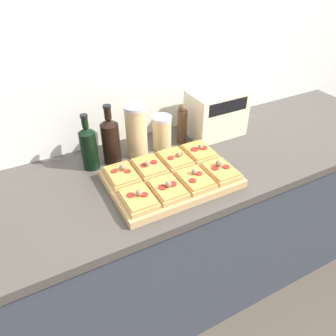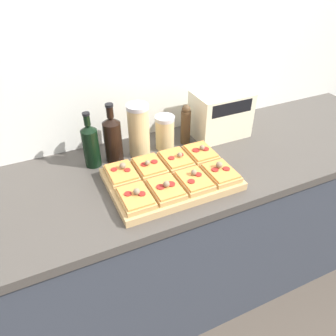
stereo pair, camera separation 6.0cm
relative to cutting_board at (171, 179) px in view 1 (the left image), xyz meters
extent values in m
cube|color=silver|center=(0.02, 0.45, 0.34)|extent=(6.00, 0.06, 2.50)
cube|color=#333842|center=(0.02, 0.10, -0.48)|extent=(2.60, 0.64, 0.86)
cube|color=#423D38|center=(0.02, 0.10, -0.04)|extent=(2.63, 0.67, 0.04)
cube|color=tan|center=(0.00, 0.00, 0.00)|extent=(0.51, 0.35, 0.03)
cube|color=tan|center=(-0.19, 0.08, 0.03)|extent=(0.11, 0.16, 0.02)
cube|color=#D6843D|center=(-0.19, 0.08, 0.04)|extent=(0.10, 0.14, 0.01)
cylinder|color=maroon|center=(-0.21, 0.10, 0.05)|extent=(0.03, 0.03, 0.00)
cylinder|color=maroon|center=(-0.16, 0.07, 0.05)|extent=(0.03, 0.03, 0.00)
sphere|color=#7F6B51|center=(-0.17, 0.10, 0.06)|extent=(0.03, 0.03, 0.03)
cube|color=tan|center=(-0.06, 0.08, 0.03)|extent=(0.11, 0.16, 0.02)
cube|color=#D6843D|center=(-0.06, 0.08, 0.04)|extent=(0.10, 0.14, 0.01)
cylinder|color=maroon|center=(-0.08, 0.08, 0.05)|extent=(0.03, 0.03, 0.00)
cylinder|color=maroon|center=(-0.04, 0.08, 0.05)|extent=(0.03, 0.03, 0.00)
sphere|color=#7F6B51|center=(-0.07, 0.08, 0.06)|extent=(0.02, 0.02, 0.02)
cube|color=tan|center=(0.06, 0.08, 0.03)|extent=(0.11, 0.16, 0.02)
cube|color=#D6843D|center=(0.06, 0.08, 0.04)|extent=(0.10, 0.14, 0.01)
cylinder|color=maroon|center=(0.04, 0.08, 0.05)|extent=(0.03, 0.03, 0.00)
cylinder|color=maroon|center=(0.09, 0.09, 0.05)|extent=(0.03, 0.03, 0.00)
sphere|color=#7F6B51|center=(0.08, 0.07, 0.05)|extent=(0.02, 0.02, 0.02)
cube|color=tan|center=(0.19, 0.08, 0.03)|extent=(0.11, 0.16, 0.02)
cube|color=#D6843D|center=(0.19, 0.08, 0.04)|extent=(0.10, 0.14, 0.01)
cylinder|color=maroon|center=(0.16, 0.09, 0.05)|extent=(0.03, 0.03, 0.00)
cylinder|color=maroon|center=(0.21, 0.08, 0.05)|extent=(0.03, 0.03, 0.00)
sphere|color=#7F6B51|center=(0.19, 0.08, 0.06)|extent=(0.02, 0.02, 0.02)
cube|color=tan|center=(-0.19, -0.08, 0.03)|extent=(0.11, 0.16, 0.02)
cube|color=#D6843D|center=(-0.19, -0.08, 0.04)|extent=(0.10, 0.14, 0.01)
cylinder|color=maroon|center=(-0.21, -0.07, 0.05)|extent=(0.03, 0.03, 0.00)
cylinder|color=maroon|center=(-0.16, -0.09, 0.05)|extent=(0.03, 0.03, 0.00)
sphere|color=#7F6B51|center=(-0.18, -0.08, 0.06)|extent=(0.03, 0.03, 0.03)
cube|color=tan|center=(-0.06, -0.08, 0.03)|extent=(0.11, 0.16, 0.02)
cube|color=#D6843D|center=(-0.06, -0.08, 0.04)|extent=(0.10, 0.14, 0.01)
cylinder|color=maroon|center=(-0.08, -0.08, 0.05)|extent=(0.03, 0.03, 0.00)
cylinder|color=maroon|center=(-0.04, -0.08, 0.05)|extent=(0.03, 0.03, 0.00)
sphere|color=#7F6B51|center=(-0.06, -0.09, 0.06)|extent=(0.03, 0.03, 0.03)
cube|color=tan|center=(0.06, -0.08, 0.03)|extent=(0.11, 0.16, 0.02)
cube|color=#D6843D|center=(0.06, -0.08, 0.04)|extent=(0.10, 0.14, 0.01)
cylinder|color=maroon|center=(0.04, -0.10, 0.05)|extent=(0.03, 0.03, 0.00)
cylinder|color=maroon|center=(0.09, -0.07, 0.05)|extent=(0.03, 0.03, 0.00)
sphere|color=#7F6B51|center=(0.07, -0.06, 0.06)|extent=(0.02, 0.02, 0.02)
cube|color=tan|center=(0.19, -0.08, 0.03)|extent=(0.11, 0.16, 0.02)
cube|color=#D6843D|center=(0.19, -0.08, 0.04)|extent=(0.10, 0.14, 0.01)
cylinder|color=maroon|center=(0.16, -0.07, 0.05)|extent=(0.03, 0.03, 0.00)
cylinder|color=maroon|center=(0.21, -0.09, 0.05)|extent=(0.03, 0.03, 0.00)
sphere|color=#7F6B51|center=(0.19, -0.06, 0.06)|extent=(0.03, 0.03, 0.03)
cylinder|color=black|center=(-0.26, 0.26, 0.07)|extent=(0.07, 0.07, 0.17)
cone|color=black|center=(-0.26, 0.26, 0.17)|extent=(0.07, 0.07, 0.03)
cylinder|color=black|center=(-0.26, 0.26, 0.21)|extent=(0.03, 0.03, 0.05)
cylinder|color=black|center=(-0.26, 0.26, 0.23)|extent=(0.03, 0.03, 0.01)
cylinder|color=black|center=(-0.16, 0.26, 0.08)|extent=(0.08, 0.08, 0.19)
cone|color=black|center=(-0.16, 0.26, 0.18)|extent=(0.08, 0.08, 0.03)
cylinder|color=black|center=(-0.16, 0.26, 0.22)|extent=(0.03, 0.03, 0.05)
cylinder|color=black|center=(-0.16, 0.26, 0.25)|extent=(0.03, 0.03, 0.01)
cylinder|color=tan|center=(-0.04, 0.26, 0.10)|extent=(0.10, 0.10, 0.23)
cylinder|color=#B2B2B7|center=(-0.04, 0.26, 0.22)|extent=(0.10, 0.10, 0.02)
cylinder|color=tan|center=(0.09, 0.26, 0.06)|extent=(0.09, 0.09, 0.15)
cylinder|color=#B2B2B7|center=(0.09, 0.26, 0.14)|extent=(0.09, 0.09, 0.02)
cylinder|color=#47331E|center=(0.20, 0.26, 0.07)|extent=(0.05, 0.05, 0.17)
sphere|color=#47331E|center=(0.20, 0.26, 0.16)|extent=(0.04, 0.04, 0.04)
cube|color=beige|center=(0.39, 0.26, 0.10)|extent=(0.27, 0.18, 0.23)
cube|color=black|center=(0.39, 0.17, 0.17)|extent=(0.22, 0.01, 0.06)
cube|color=black|center=(0.54, 0.26, 0.11)|extent=(0.02, 0.02, 0.02)
camera|label=1|loc=(-0.52, -0.94, 0.82)|focal=35.00mm
camera|label=2|loc=(-0.46, -0.97, 0.82)|focal=35.00mm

